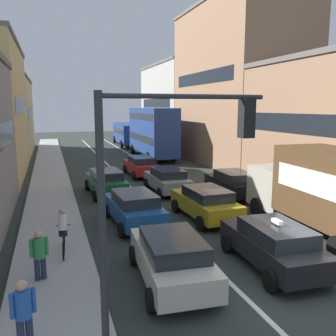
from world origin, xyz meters
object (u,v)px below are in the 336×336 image
object	(u,v)px
hatchback_centre_lane_third	(167,180)
pedestrian_near_kerb	(24,312)
bus_mid_queue_primary	(152,130)
removalist_box_truck	(325,189)
cyclist_on_sidewalk	(63,233)
sedan_centre_lane_second	(206,202)
sedan_left_lane_third	(106,181)
taxi_centre_lane_front	(273,244)
wagon_left_lane_second	(134,207)
pedestrian_mid_sidewalk	(39,254)
sedan_left_lane_front	(172,257)
bus_far_queue_secondary	(127,132)
coupe_centre_lane_fourth	(141,166)
sedan_right_lane_behind_truck	(233,183)
traffic_light_pole	(162,175)

from	to	relation	value
hatchback_centre_lane_third	pedestrian_near_kerb	size ratio (longest dim) A/B	2.59
bus_mid_queue_primary	pedestrian_near_kerb	xyz separation A→B (m)	(-10.73, -28.15, -1.88)
removalist_box_truck	cyclist_on_sidewalk	xyz separation A→B (m)	(-10.02, 1.25, -1.12)
sedan_centre_lane_second	sedan_left_lane_third	size ratio (longest dim) A/B	0.99
taxi_centre_lane_front	wagon_left_lane_second	distance (m)	6.56
bus_mid_queue_primary	cyclist_on_sidewalk	bearing A→B (deg)	157.52
pedestrian_mid_sidewalk	sedan_left_lane_third	bearing A→B (deg)	146.60
sedan_left_lane_front	hatchback_centre_lane_third	distance (m)	11.53
wagon_left_lane_second	bus_far_queue_secondary	world-z (taller)	bus_far_queue_secondary
sedan_centre_lane_second	pedestrian_near_kerb	bearing A→B (deg)	132.71
sedan_left_lane_front	bus_mid_queue_primary	bearing A→B (deg)	-10.54
coupe_centre_lane_fourth	bus_far_queue_secondary	distance (m)	22.37
removalist_box_truck	sedan_right_lane_behind_truck	xyz separation A→B (m)	(-0.22, 7.12, -1.18)
hatchback_centre_lane_third	coupe_centre_lane_fourth	xyz separation A→B (m)	(-0.22, 5.67, 0.00)
wagon_left_lane_second	sedan_left_lane_third	bearing A→B (deg)	0.15
sedan_centre_lane_second	pedestrian_near_kerb	distance (m)	10.52
sedan_centre_lane_second	sedan_right_lane_behind_truck	distance (m)	4.82
sedan_left_lane_front	pedestrian_near_kerb	distance (m)	4.45
wagon_left_lane_second	bus_far_queue_secondary	distance (m)	33.80
bus_mid_queue_primary	taxi_centre_lane_front	bearing A→B (deg)	173.22
traffic_light_pole	sedan_left_lane_third	distance (m)	14.64
cyclist_on_sidewalk	pedestrian_mid_sidewalk	xyz separation A→B (m)	(-0.74, -1.91, 0.10)
taxi_centre_lane_front	cyclist_on_sidewalk	bearing A→B (deg)	67.12
cyclist_on_sidewalk	sedan_left_lane_third	bearing A→B (deg)	-14.69
coupe_centre_lane_fourth	sedan_left_lane_front	bearing A→B (deg)	167.92
cyclist_on_sidewalk	pedestrian_near_kerb	world-z (taller)	cyclist_on_sidewalk
sedan_right_lane_behind_truck	cyclist_on_sidewalk	world-z (taller)	cyclist_on_sidewalk
coupe_centre_lane_fourth	bus_far_queue_secondary	xyz separation A→B (m)	(3.55, 22.06, 0.96)
sedan_centre_lane_second	wagon_left_lane_second	distance (m)	3.38
wagon_left_lane_second	cyclist_on_sidewalk	xyz separation A→B (m)	(-3.12, -2.58, 0.05)
cyclist_on_sidewalk	pedestrian_near_kerb	size ratio (longest dim) A/B	1.04
hatchback_centre_lane_third	sedan_right_lane_behind_truck	xyz separation A→B (m)	(3.37, -2.09, 0.00)
traffic_light_pole	pedestrian_mid_sidewalk	distance (m)	5.41
bus_mid_queue_primary	hatchback_centre_lane_third	bearing A→B (deg)	168.03
sedan_centre_lane_second	bus_mid_queue_primary	xyz separation A→B (m)	(3.25, 20.76, 2.03)
traffic_light_pole	pedestrian_near_kerb	bearing A→B (deg)	167.31
pedestrian_near_kerb	sedan_left_lane_front	bearing A→B (deg)	99.19
traffic_light_pole	removalist_box_truck	world-z (taller)	traffic_light_pole
traffic_light_pole	sedan_centre_lane_second	size ratio (longest dim) A/B	1.26
traffic_light_pole	pedestrian_near_kerb	distance (m)	4.10
pedestrian_near_kerb	hatchback_centre_lane_third	bearing A→B (deg)	132.74
coupe_centre_lane_fourth	pedestrian_near_kerb	distance (m)	20.02
pedestrian_near_kerb	taxi_centre_lane_front	bearing A→B (deg)	87.20
bus_far_queue_secondary	pedestrian_mid_sidewalk	world-z (taller)	bus_far_queue_secondary
sedan_left_lane_third	pedestrian_near_kerb	distance (m)	14.17
sedan_right_lane_behind_truck	bus_far_queue_secondary	bearing A→B (deg)	2.06
sedan_centre_lane_second	sedan_right_lane_behind_truck	bearing A→B (deg)	-45.14
sedan_centre_lane_second	coupe_centre_lane_fourth	distance (m)	11.29
coupe_centre_lane_fourth	bus_mid_queue_primary	bearing A→B (deg)	-21.61
taxi_centre_lane_front	traffic_light_pole	bearing A→B (deg)	122.19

